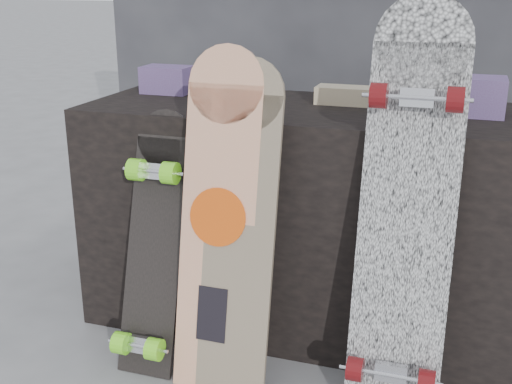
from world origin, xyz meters
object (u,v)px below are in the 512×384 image
(longboard_geisha, at_px, (219,212))
(skateboard_dark, at_px, (153,242))
(longboard_celtic, at_px, (240,219))
(vendor_table, at_px, (316,219))
(longboard_cascadia, at_px, (408,205))

(longboard_geisha, distance_m, skateboard_dark, 0.26)
(longboard_celtic, xyz_separation_m, skateboard_dark, (-0.30, 0.01, -0.12))
(vendor_table, relative_size, skateboard_dark, 1.95)
(vendor_table, relative_size, longboard_geisha, 1.54)
(vendor_table, bearing_deg, longboard_celtic, -108.31)
(longboard_geisha, bearing_deg, longboard_cascadia, 4.68)
(longboard_geisha, distance_m, longboard_celtic, 0.07)
(vendor_table, height_order, skateboard_dark, skateboard_dark)
(longboard_celtic, bearing_deg, vendor_table, 71.69)
(longboard_geisha, xyz_separation_m, longboard_cascadia, (0.55, 0.04, 0.07))
(vendor_table, bearing_deg, skateboard_dark, -136.62)
(vendor_table, distance_m, skateboard_dark, 0.60)
(longboard_geisha, relative_size, skateboard_dark, 1.26)
(longboard_cascadia, distance_m, skateboard_dark, 0.80)
(longboard_celtic, bearing_deg, longboard_cascadia, 5.69)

